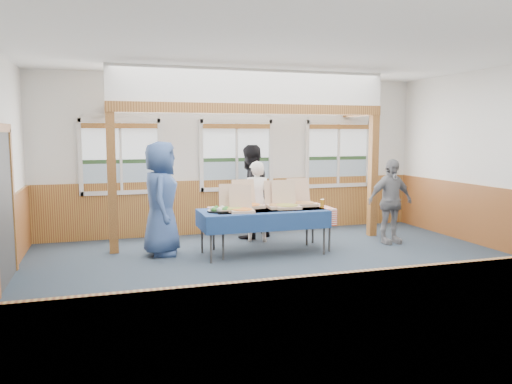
% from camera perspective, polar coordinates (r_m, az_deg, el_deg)
% --- Properties ---
extents(floor, '(8.00, 8.00, 0.00)m').
position_cam_1_polar(floor, '(7.27, 4.97, -9.63)').
color(floor, '#273440').
rests_on(floor, ground).
extents(ceiling, '(8.00, 8.00, 0.00)m').
position_cam_1_polar(ceiling, '(7.08, 5.24, 16.09)').
color(ceiling, white).
rests_on(ceiling, wall_back).
extents(wall_back, '(8.00, 0.00, 8.00)m').
position_cam_1_polar(wall_back, '(10.32, -2.30, 4.23)').
color(wall_back, silver).
rests_on(wall_back, floor).
extents(wall_front, '(8.00, 0.00, 8.00)m').
position_cam_1_polar(wall_front, '(4.00, 24.45, -0.23)').
color(wall_front, silver).
rests_on(wall_front, floor).
extents(wainscot_back, '(7.98, 0.05, 1.10)m').
position_cam_1_polar(wainscot_back, '(10.39, -2.23, -1.57)').
color(wainscot_back, brown).
rests_on(wainscot_back, floor).
extents(wainscot_front, '(7.98, 0.05, 1.10)m').
position_cam_1_polar(wainscot_front, '(4.26, 23.52, -14.36)').
color(wainscot_front, brown).
rests_on(wainscot_front, floor).
extents(cased_opening, '(0.06, 1.30, 2.10)m').
position_cam_1_polar(cased_opening, '(7.54, -27.04, -1.59)').
color(cased_opening, '#353535').
rests_on(cased_opening, wall_left).
extents(window_left, '(1.56, 0.10, 1.46)m').
position_cam_1_polar(window_left, '(9.93, -15.20, 4.36)').
color(window_left, silver).
rests_on(window_left, wall_back).
extents(window_mid, '(1.56, 0.10, 1.46)m').
position_cam_1_polar(window_mid, '(10.27, -2.24, 4.66)').
color(window_mid, silver).
rests_on(window_mid, wall_back).
extents(window_right, '(1.56, 0.10, 1.46)m').
position_cam_1_polar(window_right, '(11.09, 9.36, 4.72)').
color(window_right, silver).
rests_on(window_right, wall_back).
extents(post_left, '(0.15, 0.15, 2.40)m').
position_cam_1_polar(post_left, '(8.80, -16.14, 0.94)').
color(post_left, brown).
rests_on(post_left, floor).
extents(post_right, '(0.15, 0.15, 2.40)m').
position_cam_1_polar(post_right, '(10.20, 13.22, 1.78)').
color(post_right, brown).
rests_on(post_right, floor).
extents(cross_beam, '(5.15, 0.18, 0.18)m').
position_cam_1_polar(cross_beam, '(9.16, -0.37, 9.49)').
color(cross_beam, brown).
rests_on(cross_beam, post_left).
extents(table_left, '(2.22, 1.16, 0.76)m').
position_cam_1_polar(table_left, '(8.46, 0.75, -2.39)').
color(table_left, '#353535').
rests_on(table_left, floor).
extents(table_right, '(2.24, 1.44, 0.76)m').
position_cam_1_polar(table_right, '(8.67, 1.75, -2.17)').
color(table_right, '#353535').
rests_on(table_right, floor).
extents(pizza_box_a, '(0.44, 0.51, 0.42)m').
position_cam_1_polar(pizza_box_a, '(8.22, -1.63, -1.84)').
color(pizza_box_a, '#D0AC8A').
rests_on(pizza_box_a, table_left).
extents(pizza_box_b, '(0.45, 0.54, 0.45)m').
position_cam_1_polar(pizza_box_b, '(8.70, 2.64, -1.35)').
color(pizza_box_b, '#D0AC8A').
rests_on(pizza_box_b, table_left).
extents(pizza_box_c, '(0.48, 0.55, 0.43)m').
position_cam_1_polar(pizza_box_c, '(8.35, -2.85, -1.71)').
color(pizza_box_c, '#D0AC8A').
rests_on(pizza_box_c, table_right).
extents(pizza_box_d, '(0.49, 0.57, 0.47)m').
position_cam_1_polar(pizza_box_d, '(8.73, -0.87, -1.31)').
color(pizza_box_d, '#D0AC8A').
rests_on(pizza_box_d, table_right).
extents(pizza_box_e, '(0.48, 0.56, 0.47)m').
position_cam_1_polar(pizza_box_e, '(8.67, 3.51, -1.38)').
color(pizza_box_e, '#D0AC8A').
rests_on(pizza_box_e, table_right).
extents(pizza_box_f, '(0.43, 0.53, 0.47)m').
position_cam_1_polar(pizza_box_f, '(9.01, 5.37, -1.09)').
color(pizza_box_f, '#D0AC8A').
rests_on(pizza_box_f, table_right).
extents(veggie_tray, '(0.41, 0.41, 0.09)m').
position_cam_1_polar(veggie_tray, '(8.25, -4.21, -2.06)').
color(veggie_tray, black).
rests_on(veggie_tray, table_left).
extents(drink_glass, '(0.07, 0.07, 0.15)m').
position_cam_1_polar(drink_glass, '(8.74, 7.57, -1.32)').
color(drink_glass, '#9D691A').
rests_on(drink_glass, table_right).
extents(woman_white, '(0.65, 0.53, 1.54)m').
position_cam_1_polar(woman_white, '(9.41, 0.07, -1.09)').
color(woman_white, silver).
rests_on(woman_white, floor).
extents(woman_black, '(1.09, 1.00, 1.83)m').
position_cam_1_polar(woman_black, '(9.73, -0.71, 0.03)').
color(woman_black, black).
rests_on(woman_black, floor).
extents(man_blue, '(0.77, 1.03, 1.92)m').
position_cam_1_polar(man_blue, '(8.51, -10.81, -0.75)').
color(man_blue, '#324B7E').
rests_on(man_blue, floor).
extents(person_grey, '(0.94, 0.44, 1.58)m').
position_cam_1_polar(person_grey, '(9.60, 15.09, -1.04)').
color(person_grey, slate).
rests_on(person_grey, floor).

